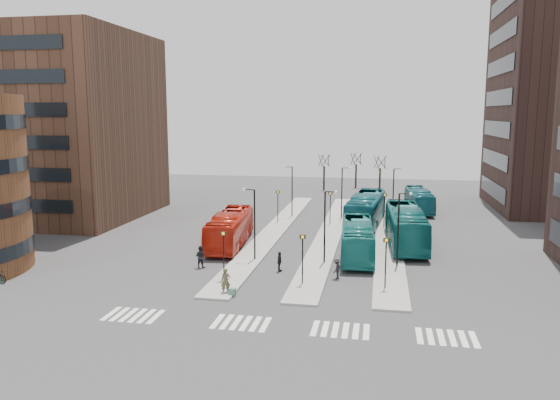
% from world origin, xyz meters
% --- Properties ---
extents(ground, '(160.00, 160.00, 0.00)m').
position_xyz_m(ground, '(0.00, 0.00, 0.00)').
color(ground, '#2F2F32').
rests_on(ground, ground).
extents(island_left, '(2.50, 45.00, 0.15)m').
position_xyz_m(island_left, '(-4.00, 30.00, 0.07)').
color(island_left, gray).
rests_on(island_left, ground).
extents(island_mid, '(2.50, 45.00, 0.15)m').
position_xyz_m(island_mid, '(2.00, 30.00, 0.07)').
color(island_mid, gray).
rests_on(island_mid, ground).
extents(island_right, '(2.50, 45.00, 0.15)m').
position_xyz_m(island_right, '(8.00, 30.00, 0.07)').
color(island_right, gray).
rests_on(island_right, ground).
extents(suitcase, '(0.46, 0.37, 0.56)m').
position_xyz_m(suitcase, '(-2.83, 8.62, 0.28)').
color(suitcase, navy).
rests_on(suitcase, ground).
extents(red_bus, '(3.63, 11.81, 3.24)m').
position_xyz_m(red_bus, '(-6.95, 22.80, 1.62)').
color(red_bus, '#B71D0E').
rests_on(red_bus, ground).
extents(teal_bus_a, '(3.29, 11.49, 3.16)m').
position_xyz_m(teal_bus_a, '(5.21, 20.89, 1.58)').
color(teal_bus_a, '#166F6A').
rests_on(teal_bus_a, ground).
extents(teal_bus_b, '(4.38, 13.34, 3.65)m').
position_xyz_m(teal_bus_b, '(5.57, 34.57, 1.82)').
color(teal_bus_b, '#16636F').
rests_on(teal_bus_b, ground).
extents(teal_bus_c, '(3.76, 13.39, 3.69)m').
position_xyz_m(teal_bus_c, '(9.56, 26.00, 1.85)').
color(teal_bus_c, '#146566').
rests_on(teal_bus_c, ground).
extents(teal_bus_d, '(3.35, 10.68, 2.93)m').
position_xyz_m(teal_bus_d, '(12.06, 44.99, 1.46)').
color(teal_bus_d, '#155C69').
rests_on(teal_bus_d, ground).
extents(traveller, '(0.77, 0.60, 1.85)m').
position_xyz_m(traveller, '(-3.39, 8.98, 0.93)').
color(traveller, brown).
rests_on(traveller, ground).
extents(commuter_a, '(0.99, 0.82, 1.85)m').
position_xyz_m(commuter_a, '(-7.29, 15.03, 0.92)').
color(commuter_a, black).
rests_on(commuter_a, ground).
extents(commuter_b, '(0.45, 0.97, 1.61)m').
position_xyz_m(commuter_b, '(-0.71, 15.14, 0.81)').
color(commuter_b, black).
rests_on(commuter_b, ground).
extents(commuter_c, '(0.86, 1.14, 1.56)m').
position_xyz_m(commuter_c, '(3.97, 14.05, 0.78)').
color(commuter_c, black).
rests_on(commuter_c, ground).
extents(crosswalk_stripes, '(22.35, 2.40, 0.01)m').
position_xyz_m(crosswalk_stripes, '(1.75, 4.00, 0.01)').
color(crosswalk_stripes, silver).
rests_on(crosswalk_stripes, ground).
extents(office_block, '(25.00, 20.12, 22.00)m').
position_xyz_m(office_block, '(-34.00, 33.98, 11.00)').
color(office_block, '#4B3123').
rests_on(office_block, ground).
extents(sign_poles, '(12.45, 22.12, 3.65)m').
position_xyz_m(sign_poles, '(1.60, 23.00, 2.41)').
color(sign_poles, black).
rests_on(sign_poles, ground).
extents(lamp_posts, '(14.04, 20.24, 6.12)m').
position_xyz_m(lamp_posts, '(2.64, 28.00, 3.58)').
color(lamp_posts, black).
rests_on(lamp_posts, ground).
extents(bare_trees, '(10.97, 8.14, 5.90)m').
position_xyz_m(bare_trees, '(2.67, 62.67, 2.72)').
color(bare_trees, black).
rests_on(bare_trees, ground).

